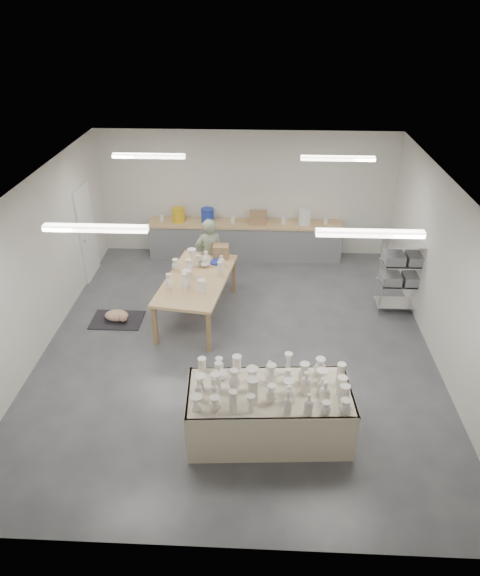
{
  "coord_description": "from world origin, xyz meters",
  "views": [
    {
      "loc": [
        0.4,
        -7.68,
        5.62
      ],
      "look_at": [
        0.03,
        0.29,
        1.05
      ],
      "focal_mm": 32.0,
      "sensor_mm": 36.0,
      "label": 1
    }
  ],
  "objects_px": {
    "work_table": "(199,275)",
    "red_stool": "(211,271)",
    "potter": "(209,255)",
    "drying_table": "(269,410)"
  },
  "relations": [
    {
      "from": "drying_table",
      "to": "work_table",
      "type": "distance_m",
      "value": 3.57
    },
    {
      "from": "potter",
      "to": "red_stool",
      "type": "distance_m",
      "value": 0.59
    },
    {
      "from": "red_stool",
      "to": "potter",
      "type": "bearing_deg",
      "value": -90.0
    },
    {
      "from": "work_table",
      "to": "potter",
      "type": "xyz_separation_m",
      "value": [
        0.11,
        0.99,
        -0.05
      ]
    },
    {
      "from": "work_table",
      "to": "red_stool",
      "type": "distance_m",
      "value": 1.39
    },
    {
      "from": "work_table",
      "to": "potter",
      "type": "bearing_deg",
      "value": 92.25
    },
    {
      "from": "drying_table",
      "to": "red_stool",
      "type": "distance_m",
      "value": 4.7
    },
    {
      "from": "drying_table",
      "to": "red_stool",
      "type": "bearing_deg",
      "value": 102.08
    },
    {
      "from": "work_table",
      "to": "red_stool",
      "type": "bearing_deg",
      "value": 93.6
    },
    {
      "from": "drying_table",
      "to": "work_table",
      "type": "xyz_separation_m",
      "value": [
        -1.39,
        3.26,
        0.4
      ]
    }
  ]
}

